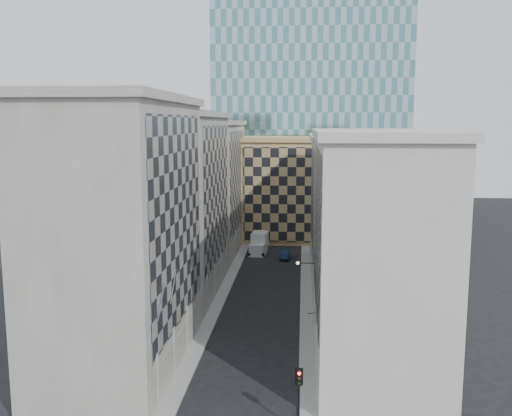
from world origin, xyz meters
The scene contains 15 objects.
sidewalk_west centered at (-5.25, 30.00, 0.07)m, with size 1.50×100.00×0.15m, color gray.
sidewalk_east centered at (5.25, 30.00, 0.07)m, with size 1.50×100.00×0.15m, color gray.
bldg_left_a centered at (-10.88, 11.00, 11.82)m, with size 10.80×22.80×23.70m.
bldg_left_b centered at (-10.88, 33.00, 11.32)m, with size 10.80×22.80×22.70m.
bldg_left_c centered at (-10.88, 55.00, 10.83)m, with size 10.80×22.80×21.70m.
bldg_right_a centered at (10.88, 15.00, 10.32)m, with size 10.80×26.80×20.70m.
bldg_right_b centered at (10.89, 42.00, 9.85)m, with size 10.80×28.80×19.70m.
tan_block centered at (2.00, 67.90, 9.44)m, with size 16.80×14.80×18.80m.
church_tower centered at (0.00, 82.00, 26.95)m, with size 7.20×7.20×51.50m.
flagpoles_left centered at (-5.90, 6.00, 8.00)m, with size 0.10×6.33×2.33m.
bracket_lamp centered at (4.38, 24.00, 6.20)m, with size 1.98×0.36×0.36m.
traffic_light centered at (4.55, 0.55, 3.32)m, with size 0.56×0.47×4.42m.
box_truck centered at (-2.46, 55.13, 1.46)m, with size 2.91×6.27×3.35m.
dark_car centered at (1.93, 51.40, 0.70)m, with size 1.47×4.23×1.39m, color #101D3D.
shop_sign centered at (5.42, 13.40, 3.84)m, with size 0.75×0.66×0.75m.
Camera 1 is at (4.65, -36.68, 21.36)m, focal length 40.00 mm.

